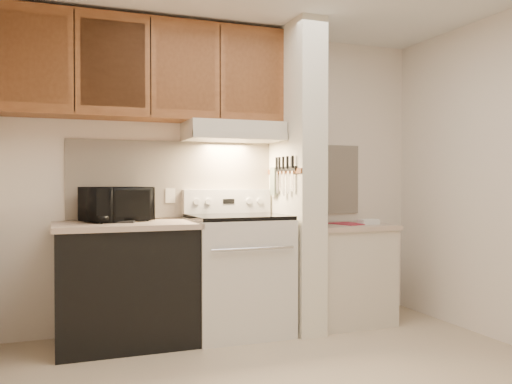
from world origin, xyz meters
TOP-DOWN VIEW (x-y plane):
  - floor at (0.00, 0.00)m, footprint 3.60×3.60m
  - wall_back at (0.00, 1.50)m, footprint 3.60×2.50m
  - backsplash at (0.00, 1.49)m, footprint 2.60×0.02m
  - range_body at (0.00, 1.16)m, footprint 0.76×0.65m
  - oven_window at (0.00, 0.84)m, footprint 0.50×0.01m
  - oven_handle at (0.00, 0.80)m, footprint 0.65×0.02m
  - cooktop at (0.00, 1.16)m, footprint 0.74×0.64m
  - range_backguard at (0.00, 1.44)m, footprint 0.76×0.08m
  - range_display at (0.00, 1.40)m, footprint 0.10×0.01m
  - range_knob_left_outer at (-0.28, 1.40)m, footprint 0.05×0.02m
  - range_knob_left_inner at (-0.18, 1.40)m, footprint 0.05×0.02m
  - range_knob_right_inner at (0.18, 1.40)m, footprint 0.05×0.02m
  - range_knob_right_outer at (0.28, 1.40)m, footprint 0.05×0.02m
  - dishwasher_front at (-0.88, 1.17)m, footprint 1.00×0.63m
  - left_countertop at (-0.88, 1.17)m, footprint 1.04×0.67m
  - spoon_rest at (-0.93, 1.16)m, footprint 0.23×0.13m
  - teal_jar at (-0.83, 1.39)m, footprint 0.12×0.12m
  - outlet at (-0.48, 1.48)m, footprint 0.08×0.01m
  - microwave at (-0.93, 1.31)m, footprint 0.57×0.48m
  - partition_pillar at (0.51, 1.15)m, footprint 0.22×0.70m
  - pillar_trim at (0.39, 1.15)m, footprint 0.01×0.70m
  - knife_strip at (0.39, 1.10)m, footprint 0.02×0.42m
  - knife_blade_a at (0.38, 0.93)m, footprint 0.01×0.03m
  - knife_handle_a at (0.38, 0.93)m, footprint 0.02×0.02m
  - knife_blade_b at (0.38, 1.01)m, footprint 0.01×0.04m
  - knife_handle_b at (0.38, 1.03)m, footprint 0.02×0.02m
  - knife_blade_c at (0.38, 1.10)m, footprint 0.01×0.04m
  - knife_handle_c at (0.38, 1.11)m, footprint 0.02×0.02m
  - knife_blade_d at (0.38, 1.17)m, footprint 0.01×0.04m
  - knife_handle_d at (0.38, 1.19)m, footprint 0.02×0.02m
  - knife_blade_e at (0.38, 1.25)m, footprint 0.01×0.04m
  - knife_handle_e at (0.38, 1.25)m, footprint 0.02×0.02m
  - oven_mitt at (0.38, 1.32)m, footprint 0.03×0.10m
  - right_cab_base at (0.97, 1.15)m, footprint 0.70×0.60m
  - right_countertop at (0.97, 1.15)m, footprint 0.74×0.64m
  - red_folder at (0.98, 1.12)m, footprint 0.27×0.32m
  - white_box at (1.14, 1.05)m, footprint 0.16×0.11m
  - range_hood at (0.00, 1.28)m, footprint 0.78×0.44m
  - hood_lip at (0.00, 1.07)m, footprint 0.78×0.04m
  - upper_cabinets at (-0.69, 1.32)m, footprint 2.18×0.33m
  - cab_door_a at (-1.51, 1.17)m, footprint 0.46×0.01m
  - cab_gap_a at (-1.23, 1.16)m, footprint 0.01×0.01m
  - cab_door_b at (-0.96, 1.17)m, footprint 0.46×0.01m
  - cab_gap_b at (-0.69, 1.16)m, footprint 0.01×0.01m
  - cab_door_c at (-0.42, 1.17)m, footprint 0.46×0.01m
  - cab_gap_c at (-0.14, 1.16)m, footprint 0.01×0.01m
  - cab_door_d at (0.13, 1.17)m, footprint 0.46×0.01m

SIDE VIEW (x-z plane):
  - floor at x=0.00m, z-range 0.00..0.00m
  - right_cab_base at x=0.97m, z-range 0.00..0.81m
  - dishwasher_front at x=-0.88m, z-range 0.00..0.87m
  - range_body at x=0.00m, z-range 0.00..0.92m
  - oven_window at x=0.00m, z-range 0.35..0.65m
  - oven_handle at x=0.00m, z-range 0.71..0.73m
  - right_countertop at x=0.97m, z-range 0.81..0.85m
  - red_folder at x=0.98m, z-range 0.85..0.86m
  - white_box at x=1.14m, z-range 0.85..0.89m
  - left_countertop at x=-0.88m, z-range 0.87..0.91m
  - spoon_rest at x=-0.93m, z-range 0.91..0.92m
  - cooktop at x=0.00m, z-range 0.92..0.95m
  - teal_jar at x=-0.83m, z-range 0.91..1.02m
  - microwave at x=-0.93m, z-range 0.91..1.18m
  - range_backguard at x=0.00m, z-range 0.95..1.15m
  - range_display at x=0.00m, z-range 1.03..1.07m
  - range_knob_left_outer at x=-0.28m, z-range 1.03..1.07m
  - range_knob_left_inner at x=-0.18m, z-range 1.03..1.07m
  - range_knob_right_inner at x=0.18m, z-range 1.03..1.07m
  - range_knob_right_outer at x=0.28m, z-range 1.03..1.07m
  - outlet at x=-0.48m, z-range 1.04..1.16m
  - knife_blade_c at x=0.38m, z-range 1.10..1.30m
  - knife_blade_b at x=0.38m, z-range 1.12..1.30m
  - knife_blade_e at x=0.38m, z-range 1.12..1.30m
  - oven_mitt at x=0.38m, z-range 1.10..1.34m
  - knife_blade_a at x=0.38m, z-range 1.14..1.30m
  - knife_blade_d at x=0.38m, z-range 1.14..1.30m
  - backsplash at x=0.00m, z-range 0.92..1.55m
  - wall_back at x=0.00m, z-range 1.24..1.26m
  - partition_pillar at x=0.51m, z-range 0.00..2.50m
  - pillar_trim at x=0.39m, z-range 1.28..1.32m
  - knife_strip at x=0.39m, z-range 1.30..1.34m
  - knife_handle_a at x=0.38m, z-range 1.32..1.42m
  - knife_handle_b at x=0.38m, z-range 1.32..1.42m
  - knife_handle_c at x=0.38m, z-range 1.32..1.42m
  - knife_handle_d at x=0.38m, z-range 1.32..1.42m
  - knife_handle_e at x=0.38m, z-range 1.32..1.42m
  - hood_lip at x=0.00m, z-range 1.55..1.61m
  - range_hood at x=0.00m, z-range 1.55..1.70m
  - upper_cabinets at x=-0.69m, z-range 1.70..2.47m
  - cab_door_a at x=-1.51m, z-range 1.77..2.40m
  - cab_gap_a at x=-1.23m, z-range 1.72..2.45m
  - cab_door_b at x=-0.96m, z-range 1.77..2.40m
  - cab_gap_b at x=-0.69m, z-range 1.72..2.45m
  - cab_door_c at x=-0.42m, z-range 1.77..2.40m
  - cab_gap_c at x=-0.14m, z-range 1.72..2.45m
  - cab_door_d at x=0.13m, z-range 1.77..2.40m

